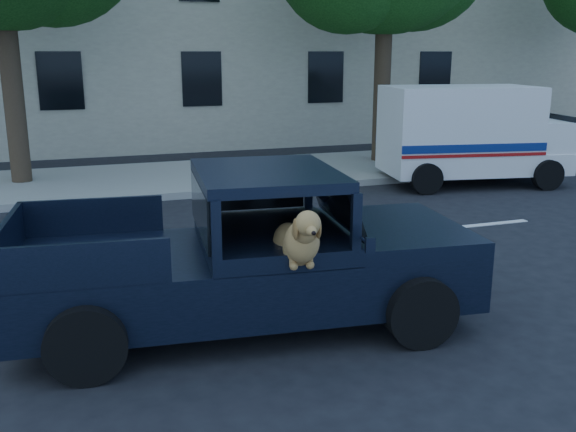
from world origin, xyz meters
name	(u,v)px	position (x,y,z in m)	size (l,w,h in m)	color
ground	(371,332)	(0.00, 0.00, 0.00)	(120.00, 120.00, 0.00)	black
far_sidewalk	(200,176)	(0.00, 9.20, 0.07)	(60.00, 4.00, 0.15)	gray
lane_stripes	(388,234)	(2.00, 3.40, 0.01)	(21.60, 0.14, 0.01)	silver
building_main	(239,6)	(3.00, 16.50, 4.50)	(26.00, 6.00, 9.00)	beige
pickup_truck	(240,275)	(-1.31, 0.65, 0.60)	(5.10, 2.77, 1.76)	black
mail_truck	(469,142)	(5.76, 6.65, 0.98)	(4.35, 2.67, 2.24)	silver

